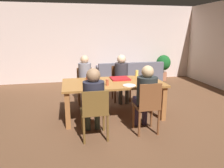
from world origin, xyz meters
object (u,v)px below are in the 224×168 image
plate_2 (147,77)px  potted_plant (163,65)px  person_2 (146,93)px  couch (129,75)px  chair_3 (95,111)px  chair_0 (120,81)px  drinking_glass_2 (107,82)px  person_0 (122,74)px  plate_0 (129,85)px  chair_2 (148,106)px  pizza_box_0 (120,78)px  dining_table (113,86)px  person_3 (93,96)px  drinking_glass_1 (88,77)px  person_1 (85,77)px  drinking_glass_0 (137,73)px  chair_1 (85,84)px

plate_2 → potted_plant: size_ratio=0.23×
person_2 → couch: (0.72, 3.49, -0.45)m
chair_3 → plate_2: 1.87m
chair_0 → drinking_glass_2: chair_0 is taller
person_0 → plate_0: person_0 is taller
plate_2 → couch: (0.28, 2.38, -0.47)m
person_2 → potted_plant: (2.08, 3.71, -0.15)m
chair_2 → pizza_box_0: bearing=100.0°
dining_table → pizza_box_0: 0.33m
person_2 → pizza_box_0: person_2 is taller
person_0 → plate_2: size_ratio=5.61×
dining_table → plate_2: plate_2 is taller
chair_0 → chair_2: (0.00, -1.95, 0.02)m
person_3 → pizza_box_0: person_3 is taller
potted_plant → chair_0: bearing=-137.8°
chair_0 → person_3: person_3 is taller
chair_0 → drinking_glass_1: size_ratio=8.42×
person_0 → pizza_box_0: 0.69m
person_3 → chair_3: bearing=-90.0°
plate_2 → person_2: bearing=-111.5°
dining_table → potted_plant: potted_plant is taller
chair_0 → drinking_glass_1: 1.18m
person_2 → person_1: bearing=119.7°
chair_3 → pizza_box_0: (0.72, 1.20, 0.25)m
person_3 → drinking_glass_0: person_3 is taller
chair_1 → plate_0: chair_1 is taller
person_0 → chair_3: (-0.92, -1.85, -0.21)m
person_0 → person_1: bearing=-175.2°
dining_table → chair_2: chair_2 is taller
chair_0 → person_3: 2.07m
drinking_glass_1 → potted_plant: potted_plant is taller
chair_1 → pizza_box_0: (0.72, -0.71, 0.28)m
chair_0 → drinking_glass_1: bearing=-143.1°
person_0 → person_3: size_ratio=0.99×
dining_table → drinking_glass_0: (0.67, 0.46, 0.16)m
chair_1 → plate_2: 1.53m
plate_2 → potted_plant: (1.64, 2.61, -0.18)m
person_0 → person_1: (-0.92, -0.08, -0.01)m
chair_3 → person_2: bearing=9.3°
chair_2 → plate_0: 0.65m
pizza_box_0 → drinking_glass_1: bearing=172.3°
drinking_glass_2 → person_3: bearing=-120.5°
person_3 → plate_2: size_ratio=5.64×
plate_2 → drinking_glass_1: bearing=178.7°
plate_0 → plate_2: bearing=47.2°
dining_table → person_3: 0.97m
pizza_box_0 → drinking_glass_0: (0.46, 0.23, 0.06)m
person_3 → pizza_box_0: size_ratio=3.01×
chair_2 → chair_3: 0.92m
potted_plant → drinking_glass_1: bearing=-139.3°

